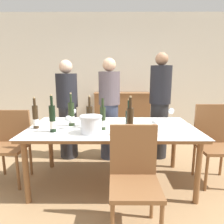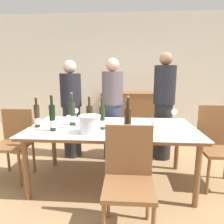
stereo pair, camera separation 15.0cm
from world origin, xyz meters
name	(u,v)px [view 2 (the right image)]	position (x,y,z in m)	size (l,w,h in m)	color
ground_plane	(112,182)	(0.00, 0.00, 0.00)	(12.00, 12.00, 0.00)	#A37F56
back_wall	(120,72)	(0.00, 2.84, 1.40)	(8.00, 0.10, 2.80)	silver
sideboard_cabinet	(129,111)	(0.24, 2.55, 0.45)	(1.37, 0.46, 0.90)	brown
dining_table	(112,131)	(0.00, 0.00, 0.67)	(1.98, 1.02, 0.73)	brown
ice_bucket	(90,124)	(-0.22, -0.26, 0.83)	(0.24, 0.24, 0.19)	silver
wine_bottle_0	(72,114)	(-0.50, 0.05, 0.86)	(0.08, 0.08, 0.41)	#28381E
wine_bottle_1	(127,122)	(0.18, -0.25, 0.85)	(0.07, 0.07, 0.37)	#1E3323
wine_bottle_2	(90,117)	(-0.26, -0.07, 0.85)	(0.08, 0.08, 0.38)	#332314
wine_bottle_3	(102,118)	(-0.10, -0.13, 0.86)	(0.07, 0.07, 0.36)	#28381E
wine_bottle_4	(128,123)	(0.19, -0.35, 0.87)	(0.07, 0.07, 0.41)	#332314
wine_bottle_5	(37,116)	(-0.89, -0.08, 0.86)	(0.06, 0.06, 0.37)	#332314
wine_bottle_6	(52,118)	(-0.65, -0.22, 0.87)	(0.07, 0.07, 0.41)	black
wine_glass_0	(76,111)	(-0.54, 0.42, 0.83)	(0.07, 0.07, 0.15)	white
wine_glass_1	(154,124)	(0.47, -0.23, 0.83)	(0.07, 0.07, 0.15)	white
wine_glass_2	(83,118)	(-0.36, 0.03, 0.83)	(0.08, 0.08, 0.15)	white
wine_glass_3	(174,112)	(0.83, 0.42, 0.84)	(0.08, 0.08, 0.15)	white
wine_glass_4	(69,119)	(-0.51, -0.08, 0.84)	(0.08, 0.08, 0.15)	white
chair_left_end	(15,138)	(-1.28, 0.08, 0.52)	(0.42, 0.42, 0.89)	brown
chair_near_front	(129,173)	(0.19, -0.74, 0.52)	(0.42, 0.42, 0.92)	brown
chair_right_end	(217,141)	(1.28, 0.09, 0.55)	(0.42, 0.42, 0.97)	brown
person_host	(71,110)	(-0.71, 0.79, 0.78)	(0.33, 0.33, 1.56)	#2D2D33
person_guest_left	(112,110)	(-0.05, 0.77, 0.79)	(0.33, 0.33, 1.59)	#383F56
person_guest_right	(164,107)	(0.76, 0.81, 0.84)	(0.33, 0.33, 1.67)	#262628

